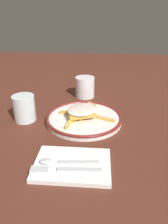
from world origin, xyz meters
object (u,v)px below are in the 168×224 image
at_px(plate, 84,118).
at_px(coffee_mug, 85,87).
at_px(spoon, 59,162).
at_px(water_glass, 24,108).
at_px(fries_heap, 83,111).
at_px(napkin, 72,165).
at_px(fork, 66,170).

bearing_deg(plate, coffee_mug, 4.24).
height_order(spoon, water_glass, water_glass).
bearing_deg(spoon, fries_heap, -8.13).
bearing_deg(water_glass, fries_heap, -85.28).
relative_size(plate, napkin, 1.41).
bearing_deg(fries_heap, plate, -133.55).
xyz_separation_m(napkin, fork, (-0.03, 0.01, 0.01)).
xyz_separation_m(fork, water_glass, (0.27, 0.19, 0.03)).
distance_m(plate, fork, 0.28).
height_order(water_glass, coffee_mug, water_glass).
distance_m(plate, coffee_mug, 0.24).
distance_m(fries_heap, fork, 0.28).
bearing_deg(fries_heap, coffee_mug, 3.06).
height_order(fries_heap, napkin, fries_heap).
xyz_separation_m(spoon, coffee_mug, (0.49, -0.02, 0.03)).
relative_size(fries_heap, fork, 1.21).
bearing_deg(napkin, coffee_mug, 1.24).
height_order(napkin, water_glass, water_glass).
bearing_deg(plate, water_glass, 93.29).
distance_m(fork, spoon, 0.03).
bearing_deg(fork, fries_heap, -2.86).
distance_m(fries_heap, water_glass, 0.21).
relative_size(fries_heap, napkin, 1.10).
bearing_deg(napkin, water_glass, 41.08).
bearing_deg(fork, plate, -3.98).
distance_m(fork, coffee_mug, 0.52).
bearing_deg(napkin, fries_heap, -0.44).
bearing_deg(plate, napkin, 178.36).
relative_size(fork, coffee_mug, 1.53).
height_order(plate, water_glass, water_glass).
distance_m(plate, water_glass, 0.22).
bearing_deg(napkin, fork, 157.08).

